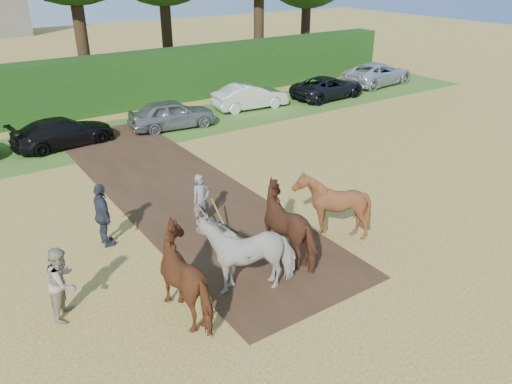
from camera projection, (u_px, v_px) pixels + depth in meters
ground at (241, 299)px, 12.47m from camera, size 120.00×120.00×0.00m
earth_strip at (173, 188)px, 18.46m from camera, size 4.50×17.00×0.05m
grass_verge at (77, 143)px, 22.94m from camera, size 50.00×5.00×0.03m
hedgerow at (47, 92)px, 25.68m from camera, size 46.00×1.60×3.00m
spectator_near at (63, 282)px, 11.56m from camera, size 1.08×1.12×1.82m
spectator_far at (103, 215)px, 14.43m from camera, size 0.49×1.15×1.96m
plough_team at (269, 235)px, 13.33m from camera, size 6.75×5.21×2.05m
parked_cars at (149, 115)px, 24.64m from camera, size 41.90×3.57×1.48m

